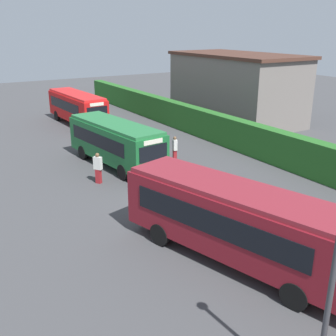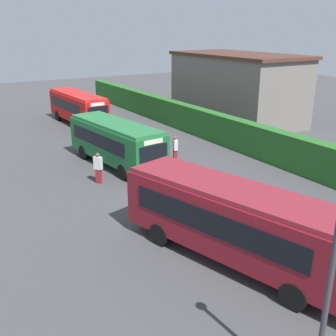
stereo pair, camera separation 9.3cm
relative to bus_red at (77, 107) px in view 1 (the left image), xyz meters
name	(u,v)px [view 1 (the left image)]	position (x,y,z in m)	size (l,w,h in m)	color
ground_plane	(176,204)	(20.83, -1.96, -1.75)	(113.70, 113.70, 0.00)	#424244
bus_red	(77,107)	(0.00, 0.00, 0.00)	(9.30, 2.82, 3.03)	red
bus_green	(115,141)	(13.24, -1.99, -0.01)	(8.91, 3.48, 3.00)	#19602D
bus_maroon	(238,220)	(26.73, -2.86, 0.07)	(10.39, 5.16, 3.15)	maroon
person_left	(175,148)	(14.60, 1.88, -0.78)	(0.44, 0.35, 1.83)	maroon
person_center	(98,167)	(15.70, -4.29, -0.74)	(0.56, 0.50, 1.91)	maroon
person_right	(225,210)	(24.17, -1.40, -0.87)	(0.50, 0.48, 1.68)	#334C8C
hedge_row	(302,156)	(20.83, 7.65, -0.59)	(68.85, 1.02, 2.34)	#276324
depot_building	(235,87)	(6.36, 14.20, 1.54)	(14.10, 7.07, 6.56)	slate
traffic_cone	(119,136)	(7.07, 1.04, -1.45)	(0.36, 0.36, 0.60)	orange
lamppost	(334,271)	(32.85, -5.48, 2.10)	(0.36, 0.36, 6.27)	#38383D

